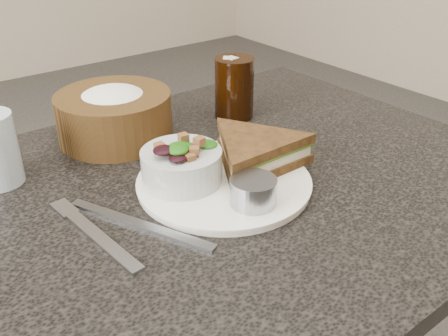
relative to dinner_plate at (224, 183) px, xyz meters
The scene contains 9 objects.
dinner_plate is the anchor object (origin of this frame).
sandwich 0.07m from the dinner_plate, ahead, with size 0.19×0.19×0.05m, color #583718, non-canonical shape.
salad_bowl 0.07m from the dinner_plate, 146.27° to the left, with size 0.12×0.12×0.07m, color #B3B9B6, non-canonical shape.
dressing_ramekin 0.08m from the dinner_plate, 96.61° to the right, with size 0.06×0.06×0.04m, color #9197A0.
orange_wedge 0.08m from the dinner_plate, 87.47° to the left, with size 0.07×0.07×0.03m, color orange.
fork 0.20m from the dinner_plate, behind, with size 0.02×0.18×0.00m, color #A4A7AD.
knife 0.15m from the dinner_plate, behind, with size 0.01×0.22×0.00m, color gray.
bread_basket 0.26m from the dinner_plate, 101.19° to the left, with size 0.20×0.20×0.11m, color #513818, non-canonical shape.
cola_glass 0.27m from the dinner_plate, 48.10° to the left, with size 0.07×0.07×0.13m, color black, non-canonical shape.
Camera 1 is at (-0.35, -0.52, 1.13)m, focal length 40.00 mm.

